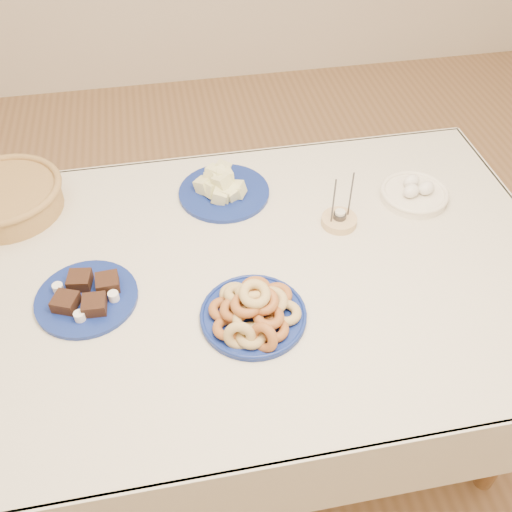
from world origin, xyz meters
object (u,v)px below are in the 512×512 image
object	(u,v)px
candle_holder	(339,220)
wicker_basket	(5,197)
donut_platter	(253,311)
dining_table	(253,295)
egg_bowl	(414,193)
melon_plate	(222,187)
brownie_plate	(87,296)

from	to	relation	value
candle_holder	wicker_basket	bearing A→B (deg)	165.53
donut_platter	candle_holder	distance (m)	0.44
wicker_basket	dining_table	bearing A→B (deg)	-29.43
egg_bowl	melon_plate	bearing A→B (deg)	167.39
donut_platter	wicker_basket	distance (m)	0.85
dining_table	wicker_basket	distance (m)	0.79
candle_holder	egg_bowl	bearing A→B (deg)	15.05
brownie_plate	melon_plate	bearing A→B (deg)	41.78
wicker_basket	egg_bowl	size ratio (longest dim) A/B	1.43
egg_bowl	candle_holder	bearing A→B (deg)	-164.95
brownie_plate	donut_platter	bearing A→B (deg)	-19.20
egg_bowl	brownie_plate	bearing A→B (deg)	-166.65
dining_table	egg_bowl	bearing A→B (deg)	20.60
melon_plate	egg_bowl	xyz separation A→B (m)	(0.58, -0.13, -0.01)
melon_plate	donut_platter	bearing A→B (deg)	-89.53
melon_plate	brownie_plate	size ratio (longest dim) A/B	1.02
donut_platter	candle_holder	xyz separation A→B (m)	(0.31, 0.31, -0.01)
wicker_basket	candle_holder	distance (m)	0.99
dining_table	candle_holder	distance (m)	0.34
melon_plate	brownie_plate	distance (m)	0.54
melon_plate	brownie_plate	world-z (taller)	melon_plate
donut_platter	egg_bowl	distance (m)	0.68
dining_table	brownie_plate	bearing A→B (deg)	-176.21
dining_table	wicker_basket	world-z (taller)	wicker_basket
melon_plate	candle_holder	xyz separation A→B (m)	(0.32, -0.20, -0.01)
donut_platter	melon_plate	world-z (taller)	donut_platter
wicker_basket	candle_holder	world-z (taller)	candle_holder
donut_platter	brownie_plate	world-z (taller)	donut_platter
brownie_plate	dining_table	bearing A→B (deg)	3.79
dining_table	donut_platter	distance (m)	0.22
melon_plate	candle_holder	bearing A→B (deg)	-32.09
dining_table	brownie_plate	size ratio (longest dim) A/B	5.65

